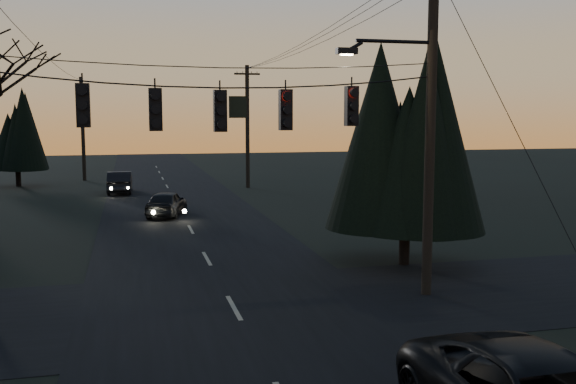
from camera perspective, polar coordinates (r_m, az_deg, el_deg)
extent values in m
cube|color=black|center=(26.82, -8.23, -4.07)|extent=(8.00, 120.00, 0.02)
cube|color=black|center=(17.18, -4.83, -10.24)|extent=(60.00, 7.00, 0.02)
cylinder|color=black|center=(16.42, -5.92, 10.48)|extent=(11.50, 0.04, 0.04)
cylinder|color=black|center=(22.13, 10.31, -4.34)|extent=(0.36, 0.36, 1.60)
cone|color=black|center=(21.74, 10.50, 4.63)|extent=(3.88, 3.88, 6.11)
cylinder|color=black|center=(49.80, -22.86, 1.39)|extent=(0.36, 0.36, 1.60)
cone|color=black|center=(49.64, -23.02, 4.92)|extent=(3.18, 3.18, 5.36)
imported|color=black|center=(32.74, -10.73, -1.02)|extent=(2.52, 4.06, 1.29)
imported|color=black|center=(43.27, -14.71, 0.83)|extent=(1.59, 4.30, 1.41)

